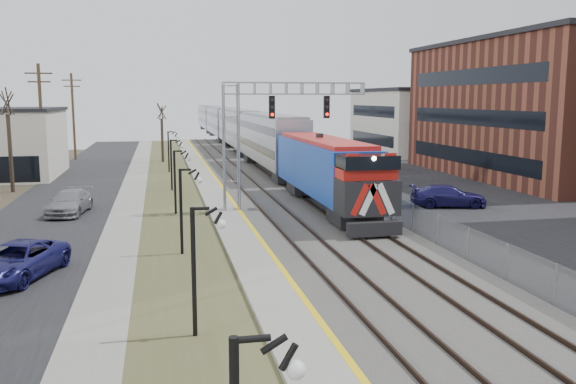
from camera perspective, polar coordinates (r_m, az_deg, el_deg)
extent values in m
cube|color=black|center=(45.75, -20.14, -0.73)|extent=(7.00, 120.00, 0.04)
cube|color=gray|center=(45.32, -14.50, -0.53)|extent=(2.00, 120.00, 0.08)
cube|color=#444B28|center=(45.28, -10.71, -0.43)|extent=(4.00, 120.00, 0.06)
cube|color=gray|center=(45.43, -6.93, -0.19)|extent=(2.00, 120.00, 0.24)
cube|color=#595651|center=(46.13, -0.73, -0.02)|extent=(8.00, 120.00, 0.20)
cube|color=black|center=(49.87, 12.92, 0.33)|extent=(16.00, 120.00, 0.04)
cube|color=gold|center=(45.49, -5.83, 0.00)|extent=(0.24, 120.00, 0.01)
cube|color=#2D2119|center=(45.65, -4.12, 0.09)|extent=(0.08, 120.00, 0.15)
cube|color=#2D2119|center=(45.88, -2.26, 0.15)|extent=(0.08, 120.00, 0.15)
cube|color=#2D2119|center=(46.25, 0.18, 0.23)|extent=(0.08, 120.00, 0.15)
cube|color=#2D2119|center=(46.59, 1.98, 0.28)|extent=(0.08, 120.00, 0.15)
cube|color=#143FA9|center=(38.62, 3.72, 1.80)|extent=(3.00, 17.00, 4.25)
cube|color=black|center=(30.74, 8.07, -3.43)|extent=(2.80, 0.50, 0.70)
cube|color=#999BA2|center=(58.28, -1.69, 4.70)|extent=(3.00, 22.00, 5.33)
cube|color=#999BA2|center=(80.78, -4.60, 5.81)|extent=(3.00, 22.00, 5.33)
cube|color=#999BA2|center=(103.41, -6.25, 6.43)|extent=(3.00, 22.00, 5.33)
cube|color=#999BA2|center=(126.10, -7.31, 6.83)|extent=(3.00, 22.00, 5.33)
cube|color=gray|center=(38.10, -5.34, 3.99)|extent=(1.00, 1.00, 8.00)
cube|color=gray|center=(38.64, 0.57, 9.66)|extent=(9.00, 0.80, 0.80)
cube|color=black|center=(37.90, -1.52, 7.94)|extent=(0.35, 0.25, 1.40)
cube|color=black|center=(38.69, 3.63, 7.94)|extent=(0.35, 0.25, 1.40)
cylinder|color=black|center=(18.47, -8.81, -7.53)|extent=(0.14, 0.14, 4.00)
cylinder|color=black|center=(28.20, -9.97, -1.88)|extent=(0.14, 0.14, 4.00)
cylinder|color=black|center=(38.07, -10.53, 0.85)|extent=(0.14, 0.14, 4.00)
cylinder|color=black|center=(48.00, -10.86, 2.46)|extent=(0.14, 0.14, 4.00)
cylinder|color=black|center=(59.94, -11.11, 3.68)|extent=(0.14, 0.14, 4.00)
cylinder|color=#4C3823|center=(55.59, -22.05, 5.92)|extent=(0.28, 0.28, 10.00)
cylinder|color=#4C3823|center=(75.36, -19.44, 6.65)|extent=(0.28, 0.28, 10.00)
cube|color=gray|center=(47.02, 4.30, 0.99)|extent=(0.04, 120.00, 1.60)
cube|color=brown|center=(60.75, 23.26, 6.99)|extent=(16.00, 26.00, 12.00)
cube|color=beige|center=(82.52, 13.12, 6.36)|extent=(16.00, 18.00, 8.00)
cylinder|color=#382D23|center=(51.11, -24.54, 3.30)|extent=(0.30, 0.30, 5.95)
cylinder|color=#382D23|center=(69.87, -11.68, 4.74)|extent=(0.30, 0.30, 4.90)
imported|color=#1B1753|center=(41.60, 14.77, -0.42)|extent=(5.26, 3.05, 1.43)
imported|color=gray|center=(49.76, 8.42, 1.19)|extent=(4.19, 2.89, 1.33)
imported|color=navy|center=(26.65, -24.04, -5.98)|extent=(3.88, 5.60, 1.42)
imported|color=gray|center=(40.14, -19.76, -0.96)|extent=(2.67, 5.22, 1.45)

